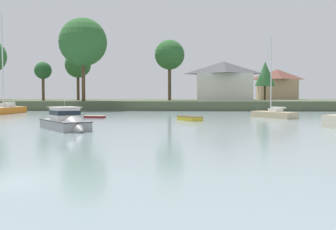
{
  "coord_description": "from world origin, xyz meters",
  "views": [
    {
      "loc": [
        6.42,
        -12.98,
        2.88
      ],
      "look_at": [
        4.19,
        27.86,
        0.88
      ],
      "focal_mm": 43.73,
      "sensor_mm": 36.0,
      "label": 1
    }
  ],
  "objects_px": {
    "sailboat_orange": "(6,112)",
    "dinghy_maroon": "(95,117)",
    "cruiser_grey": "(68,125)",
    "dinghy_yellow": "(190,119)",
    "sailboat_sand": "(274,116)"
  },
  "relations": [
    {
      "from": "dinghy_maroon",
      "to": "sailboat_orange",
      "type": "distance_m",
      "value": 20.07
    },
    {
      "from": "sailboat_sand",
      "to": "sailboat_orange",
      "type": "xyz_separation_m",
      "value": [
        -39.11,
        9.83,
        0.09
      ]
    },
    {
      "from": "cruiser_grey",
      "to": "dinghy_yellow",
      "type": "relative_size",
      "value": 1.91
    },
    {
      "from": "sailboat_orange",
      "to": "sailboat_sand",
      "type": "bearing_deg",
      "value": -14.11
    },
    {
      "from": "dinghy_maroon",
      "to": "sailboat_orange",
      "type": "relative_size",
      "value": 0.17
    },
    {
      "from": "cruiser_grey",
      "to": "dinghy_maroon",
      "type": "distance_m",
      "value": 17.95
    },
    {
      "from": "dinghy_maroon",
      "to": "sailboat_orange",
      "type": "bearing_deg",
      "value": 145.9
    },
    {
      "from": "sailboat_orange",
      "to": "dinghy_yellow",
      "type": "bearing_deg",
      "value": -28.56
    },
    {
      "from": "dinghy_maroon",
      "to": "dinghy_yellow",
      "type": "height_order",
      "value": "dinghy_yellow"
    },
    {
      "from": "cruiser_grey",
      "to": "dinghy_yellow",
      "type": "distance_m",
      "value": 16.83
    },
    {
      "from": "cruiser_grey",
      "to": "sailboat_orange",
      "type": "distance_m",
      "value": 34.51
    },
    {
      "from": "sailboat_sand",
      "to": "dinghy_yellow",
      "type": "height_order",
      "value": "sailboat_sand"
    },
    {
      "from": "cruiser_grey",
      "to": "sailboat_sand",
      "type": "height_order",
      "value": "sailboat_sand"
    },
    {
      "from": "dinghy_yellow",
      "to": "sailboat_sand",
      "type": "bearing_deg",
      "value": 28.38
    },
    {
      "from": "sailboat_orange",
      "to": "dinghy_maroon",
      "type": "bearing_deg",
      "value": -34.1
    }
  ]
}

